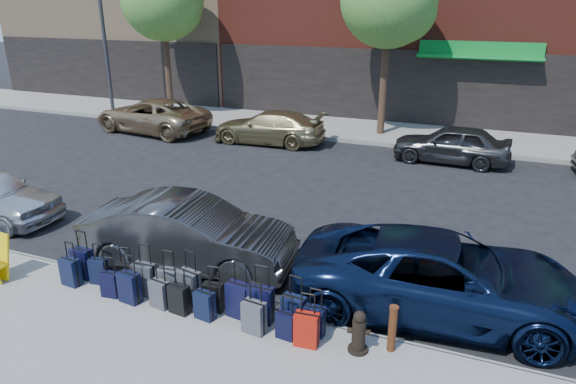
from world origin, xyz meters
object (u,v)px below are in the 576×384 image
at_px(suitcase_front_5, 189,287).
at_px(car_far_1, 269,127).
at_px(fire_hydrant, 359,333).
at_px(car_far_0, 152,115).
at_px(tree_center, 392,2).
at_px(tree_left, 165,1).
at_px(car_near_2, 442,276).
at_px(car_far_2, 452,144).
at_px(bollard, 392,328).
at_px(car_near_1, 188,234).
at_px(streetlight, 105,18).

distance_m(suitcase_front_5, car_far_1, 12.06).
height_order(fire_hydrant, car_far_0, car_far_0).
distance_m(tree_center, suitcase_front_5, 15.12).
bearing_deg(fire_hydrant, tree_left, 122.13).
distance_m(car_near_2, car_far_2, 9.87).
bearing_deg(tree_center, car_far_1, -146.58).
bearing_deg(car_near_2, bollard, 155.70).
bearing_deg(car_far_1, fire_hydrant, 27.65).
distance_m(bollard, car_near_1, 4.93).
bearing_deg(tree_left, streetlight, -166.61).
xyz_separation_m(suitcase_front_5, fire_hydrant, (3.29, -0.22, 0.01)).
xyz_separation_m(car_near_1, car_far_0, (-8.09, 9.93, -0.02)).
distance_m(car_far_0, car_far_2, 12.65).
bearing_deg(bollard, tree_center, 102.31).
relative_size(car_near_1, car_far_1, 1.01).
distance_m(car_near_1, car_far_1, 10.40).
relative_size(tree_left, car_far_2, 1.81).
relative_size(tree_center, streetlight, 0.91).
bearing_deg(car_far_2, suitcase_front_5, -15.96).
bearing_deg(tree_left, car_far_0, -73.89).
bearing_deg(car_far_1, car_near_1, 11.97).
distance_m(tree_left, bollard, 20.31).
distance_m(streetlight, car_far_1, 10.33).
xyz_separation_m(streetlight, bollard, (16.56, -13.58, -4.09)).
distance_m(tree_left, streetlight, 3.11).
bearing_deg(suitcase_front_5, streetlight, 144.77).
relative_size(car_far_0, car_far_2, 1.31).
relative_size(tree_center, bollard, 8.87).
bearing_deg(suitcase_front_5, fire_hydrant, 7.70).
height_order(suitcase_front_5, car_far_0, car_far_0).
height_order(tree_center, car_far_0, tree_center).
bearing_deg(tree_left, fire_hydrant, -47.84).
distance_m(bollard, car_far_2, 11.50).
bearing_deg(bollard, car_far_2, 90.68).
bearing_deg(car_near_1, suitcase_front_5, -154.86).
distance_m(tree_center, car_near_1, 13.71).
xyz_separation_m(car_far_0, car_far_1, (5.54, 0.15, -0.07)).
height_order(car_near_1, car_far_1, car_near_1).
xyz_separation_m(bollard, car_far_0, (-12.79, 11.40, 0.16)).
xyz_separation_m(tree_center, car_near_1, (-1.58, -12.80, -4.65)).
bearing_deg(tree_center, car_far_2, -42.95).
relative_size(tree_left, bollard, 8.87).
bearing_deg(car_near_2, car_far_1, 33.24).
relative_size(tree_center, car_far_0, 1.38).
height_order(car_near_2, car_far_0, car_near_2).
xyz_separation_m(car_near_1, car_far_1, (-2.55, 10.08, -0.10)).
bearing_deg(tree_left, car_far_2, -11.63).
relative_size(streetlight, suitcase_front_5, 7.64).
xyz_separation_m(suitcase_front_5, car_far_2, (3.65, 11.50, 0.21)).
distance_m(suitcase_front_5, bollard, 3.78).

